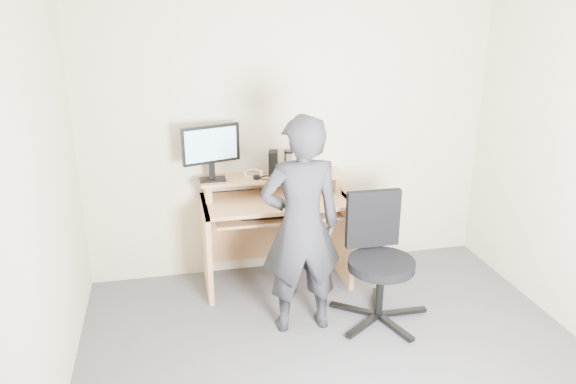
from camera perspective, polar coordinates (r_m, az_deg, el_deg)
name	(u,v)px	position (r m, az deg, el deg)	size (l,w,h in m)	color
back_wall	(291,130)	(4.77, 0.35, 6.30)	(3.50, 0.02, 2.50)	beige
desk	(274,219)	(4.74, -1.43, -2.72)	(1.20, 0.60, 0.91)	tan
monitor	(211,148)	(4.51, -7.82, 4.47)	(0.47, 0.17, 0.46)	black
external_drive	(273,163)	(4.68, -1.51, 2.98)	(0.07, 0.13, 0.20)	black
travel_mug	(289,163)	(4.70, 0.10, 2.94)	(0.08, 0.08, 0.18)	#AEAEB2
smartphone	(298,175)	(4.68, 1.07, 1.77)	(0.07, 0.13, 0.01)	black
charger	(257,177)	(4.58, -3.20, 1.50)	(0.04, 0.04, 0.04)	black
headphones	(253,174)	(4.70, -3.55, 1.86)	(0.16, 0.16, 0.02)	silver
keyboard	(269,213)	(4.53, -1.94, -2.19)	(0.46, 0.18, 0.03)	black
mouse	(313,199)	(4.56, 2.60, -0.66)	(0.10, 0.06, 0.04)	black
office_chair	(378,254)	(4.25, 9.14, -6.24)	(0.71, 0.75, 0.94)	black
person	(301,226)	(3.94, 1.33, -3.51)	(0.58, 0.38, 1.60)	black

